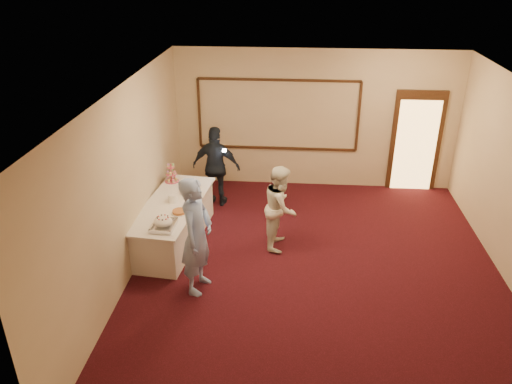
# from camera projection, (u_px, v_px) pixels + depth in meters

# --- Properties ---
(floor) EXTENTS (7.00, 7.00, 0.00)m
(floor) POSITION_uv_depth(u_px,v_px,m) (316.00, 273.00, 8.16)
(floor) COLOR black
(floor) RESTS_ON ground
(room_walls) EXTENTS (6.04, 7.04, 3.02)m
(room_walls) POSITION_uv_depth(u_px,v_px,m) (324.00, 158.00, 7.28)
(room_walls) COLOR beige
(room_walls) RESTS_ON floor
(wall_molding) EXTENTS (3.45, 0.04, 1.55)m
(wall_molding) POSITION_uv_depth(u_px,v_px,m) (278.00, 115.00, 10.63)
(wall_molding) COLOR black
(wall_molding) RESTS_ON room_walls
(doorway) EXTENTS (1.05, 0.07, 2.20)m
(doorway) POSITION_uv_depth(u_px,v_px,m) (416.00, 142.00, 10.63)
(doorway) COLOR black
(doorway) RESTS_ON floor
(buffet_table) EXTENTS (1.18, 2.48, 0.77)m
(buffet_table) POSITION_uv_depth(u_px,v_px,m) (174.00, 222.00, 8.90)
(buffet_table) COLOR white
(buffet_table) RESTS_ON floor
(pavlova_tray) EXTENTS (0.37, 0.52, 0.18)m
(pavlova_tray) POSITION_uv_depth(u_px,v_px,m) (163.00, 223.00, 7.93)
(pavlova_tray) COLOR silver
(pavlova_tray) RESTS_ON buffet_table
(cupcake_stand) EXTENTS (0.27, 0.27, 0.40)m
(cupcake_stand) POSITION_uv_depth(u_px,v_px,m) (171.00, 175.00, 9.50)
(cupcake_stand) COLOR #CA4764
(cupcake_stand) RESTS_ON buffet_table
(plate_stack_a) EXTENTS (0.17, 0.17, 0.14)m
(plate_stack_a) POSITION_uv_depth(u_px,v_px,m) (173.00, 198.00, 8.75)
(plate_stack_a) COLOR white
(plate_stack_a) RESTS_ON buffet_table
(plate_stack_b) EXTENTS (0.18, 0.18, 0.15)m
(plate_stack_b) POSITION_uv_depth(u_px,v_px,m) (187.00, 190.00, 9.02)
(plate_stack_b) COLOR white
(plate_stack_b) RESTS_ON buffet_table
(tart) EXTENTS (0.27, 0.27, 0.06)m
(tart) POSITION_uv_depth(u_px,v_px,m) (179.00, 212.00, 8.39)
(tart) COLOR white
(tart) RESTS_ON buffet_table
(man) EXTENTS (0.58, 0.76, 1.87)m
(man) POSITION_uv_depth(u_px,v_px,m) (197.00, 236.00, 7.41)
(man) COLOR #93B3F5
(man) RESTS_ON floor
(woman) EXTENTS (0.65, 0.79, 1.51)m
(woman) POSITION_uv_depth(u_px,v_px,m) (281.00, 207.00, 8.63)
(woman) COLOR white
(woman) RESTS_ON floor
(guest) EXTENTS (1.02, 0.53, 1.67)m
(guest) POSITION_uv_depth(u_px,v_px,m) (216.00, 167.00, 10.04)
(guest) COLOR black
(guest) RESTS_ON floor
(camera_flash) EXTENTS (0.08, 0.05, 0.05)m
(camera_flash) POSITION_uv_depth(u_px,v_px,m) (224.00, 150.00, 9.58)
(camera_flash) COLOR white
(camera_flash) RESTS_ON guest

